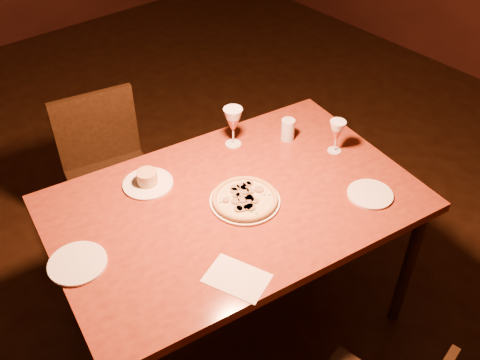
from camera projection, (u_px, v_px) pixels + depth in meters
floor at (225, 267)px, 2.97m from camera, size 7.00×7.00×0.00m
dining_table at (235, 212)px, 2.25m from camera, size 1.62×1.17×0.80m
chair_far at (109, 169)px, 2.83m from camera, size 0.51×0.51×0.89m
pizza_plate at (245, 199)px, 2.18m from camera, size 0.29×0.29×0.03m
ramekin_saucer at (148, 180)px, 2.27m from camera, size 0.21×0.21×0.07m
wine_glass_far at (233, 127)px, 2.44m from camera, size 0.09×0.09×0.19m
wine_glass_right at (336, 137)px, 2.41m from camera, size 0.07×0.07×0.16m
water_tumbler at (288, 130)px, 2.50m from camera, size 0.06×0.06×0.11m
side_plate_left at (78, 263)px, 1.94m from camera, size 0.21×0.21×0.01m
side_plate_near at (370, 194)px, 2.23m from camera, size 0.19×0.19×0.01m
menu_card at (237, 278)px, 1.89m from camera, size 0.22×0.26×0.00m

